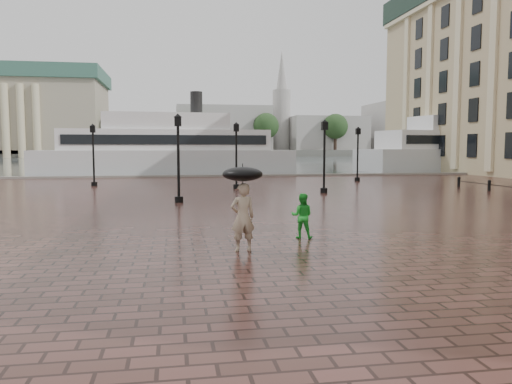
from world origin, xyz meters
TOP-DOWN VIEW (x-y plane):
  - ground at (0.00, 0.00)m, footprint 300.00×300.00m
  - harbour_water at (0.00, 92.00)m, footprint 240.00×240.00m
  - quay_edge at (0.00, 32.00)m, footprint 80.00×0.60m
  - far_shore at (0.00, 160.00)m, footprint 300.00×60.00m
  - museum at (-55.00, 144.61)m, footprint 57.00×32.50m
  - distant_skyline at (48.14, 150.00)m, footprint 102.50×22.00m
  - far_trees at (0.00, 138.00)m, footprint 188.00×8.00m
  - street_lamps at (-1.60, 17.60)m, footprint 21.44×14.44m
  - adult_pedestrian at (-4.42, -2.55)m, footprint 0.74×0.55m
  - child_pedestrian at (-2.33, -0.93)m, footprint 0.82×0.73m
  - ferry_near at (-6.91, 37.09)m, footprint 26.66×7.95m
  - ferry_far at (29.30, 41.12)m, footprint 27.97×10.86m
  - umbrella at (-4.42, -2.55)m, footprint 1.10×1.10m

SIDE VIEW (x-z plane):
  - ground at x=0.00m, z-range 0.00..0.00m
  - harbour_water at x=0.00m, z-range 0.00..0.00m
  - quay_edge at x=0.00m, z-range -0.15..0.15m
  - child_pedestrian at x=-2.33m, z-range 0.00..1.41m
  - adult_pedestrian at x=-4.42m, z-range 0.00..1.87m
  - far_shore at x=0.00m, z-range 0.00..2.00m
  - umbrella at x=-4.42m, z-range 1.52..2.71m
  - street_lamps at x=-1.60m, z-range 0.13..4.53m
  - ferry_near at x=-6.91m, z-range -1.72..6.91m
  - ferry_far at x=29.30m, z-range -1.78..7.16m
  - far_trees at x=0.00m, z-range 2.67..16.17m
  - distant_skyline at x=48.14m, z-range -7.05..25.95m
  - museum at x=-55.00m, z-range 0.91..26.91m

